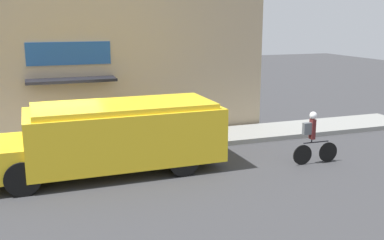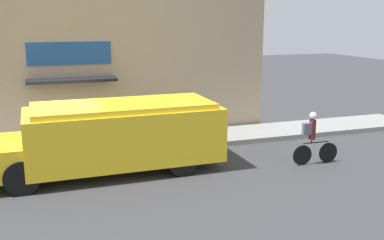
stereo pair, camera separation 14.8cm
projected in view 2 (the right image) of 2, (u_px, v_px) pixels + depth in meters
The scene contains 6 objects.
ground_plane at pixel (63, 162), 14.09m from camera, with size 70.00×70.00×0.00m, color #38383A.
sidewalk at pixel (61, 151), 15.02m from camera, with size 28.00×2.07×0.18m.
storefront at pixel (55, 72), 15.64m from camera, with size 16.10×1.08×5.21m.
school_bus at pixel (111, 136), 13.02m from camera, with size 7.01×2.84×2.03m.
cyclist at pixel (313, 138), 13.75m from camera, with size 1.55×0.23×1.66m.
trash_bin at pixel (38, 137), 14.89m from camera, with size 0.49×0.49×0.79m.
Camera 2 is at (-0.54, -14.02, 4.43)m, focal length 42.00 mm.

